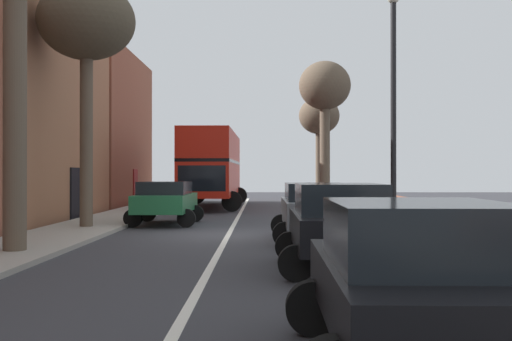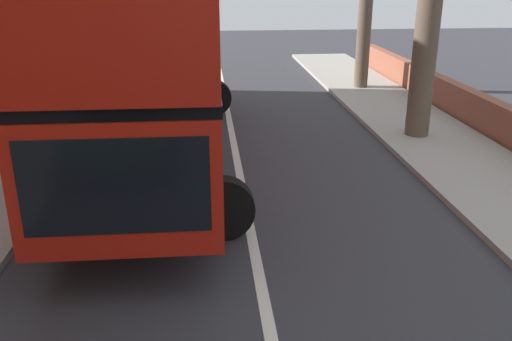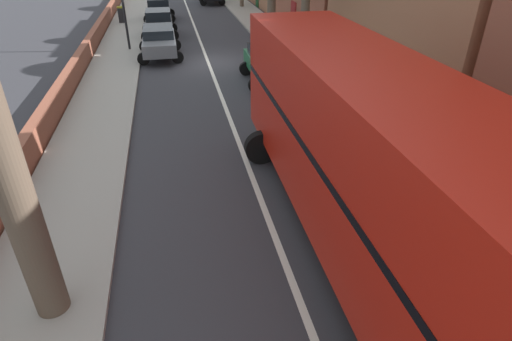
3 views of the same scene
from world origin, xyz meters
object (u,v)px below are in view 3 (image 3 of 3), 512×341
at_px(double_decker_bus, 361,146).
at_px(parked_car_black_right_0, 159,22).
at_px(litter_bin_right, 122,14).
at_px(parked_car_black_right_1, 159,8).
at_px(parked_car_green_left_3, 270,63).
at_px(parked_car_grey_right_5, 159,40).

relative_size(double_decker_bus, parked_car_black_right_0, 2.91).
xyz_separation_m(parked_car_black_right_0, litter_bin_right, (2.80, -5.01, -0.25)).
bearing_deg(double_decker_bus, litter_bin_right, -75.64).
distance_m(parked_car_black_right_1, parked_car_green_left_3, 17.69).
xyz_separation_m(parked_car_green_left_3, litter_bin_right, (7.80, -15.87, -0.21)).
distance_m(parked_car_black_right_0, parked_car_black_right_1, 6.11).
height_order(double_decker_bus, parked_car_grey_right_5, double_decker_bus).
distance_m(double_decker_bus, parked_car_black_right_1, 28.79).
xyz_separation_m(double_decker_bus, parked_car_green_left_3, (-0.80, -11.48, -1.44)).
relative_size(double_decker_bus, litter_bin_right, 9.97).
relative_size(double_decker_bus, parked_car_grey_right_5, 2.53).
distance_m(double_decker_bus, litter_bin_right, 28.28).
xyz_separation_m(double_decker_bus, parked_car_black_right_0, (4.20, -22.34, -1.41)).
xyz_separation_m(double_decker_bus, litter_bin_right, (7.00, -27.35, -1.65)).
bearing_deg(parked_car_black_right_0, parked_car_green_left_3, 114.72).
relative_size(parked_car_green_left_3, parked_car_grey_right_5, 0.92).
bearing_deg(parked_car_black_right_1, litter_bin_right, 21.47).
bearing_deg(parked_car_black_right_1, parked_car_black_right_0, 89.99).
bearing_deg(parked_car_grey_right_5, parked_car_black_right_0, -90.00).
distance_m(double_decker_bus, parked_car_green_left_3, 11.60).
height_order(double_decker_bus, parked_car_black_right_1, double_decker_bus).
height_order(parked_car_black_right_0, parked_car_green_left_3, parked_car_black_right_0).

